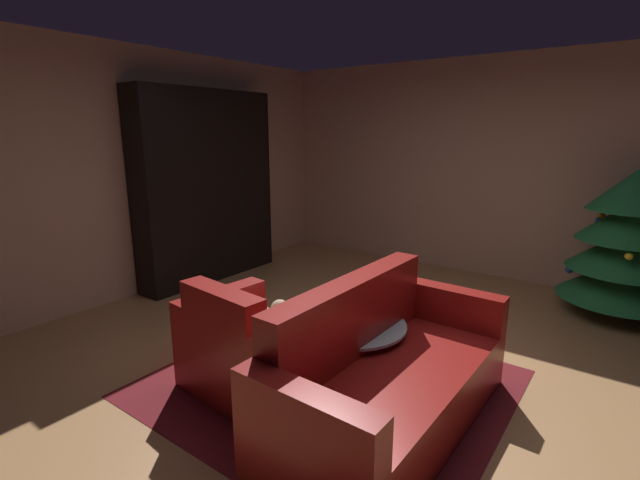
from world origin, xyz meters
The scene contains 11 objects.
ground_plane centered at (0.00, 0.00, 0.00)m, with size 7.16×7.16×0.00m, color #B07C4D.
wall_back centered at (0.00, 2.97, 1.34)m, with size 6.09×0.06×2.68m, color tan.
wall_left centered at (-3.01, 0.00, 1.34)m, with size 0.06×6.00×2.68m, color tan.
area_rug centered at (-0.16, -0.37, 0.00)m, with size 2.37×2.14×0.01m, color maroon.
bookshelf_unit centered at (-2.76, 0.91, 1.10)m, with size 0.36×1.86×2.27m.
armchair_red centered at (-0.52, -0.75, 0.30)m, with size 1.07×0.84×0.83m.
couch_red centered at (0.37, -0.53, 0.30)m, with size 0.85×1.87×0.90m.
coffee_table centered at (-0.05, -0.25, 0.42)m, with size 0.79×0.79×0.46m.
book_stack_on_table centered at (-0.11, -0.22, 0.51)m, with size 0.19×0.16×0.09m.
bottle_on_table centered at (-0.17, -0.07, 0.57)m, with size 0.07×0.07×0.27m.
decorated_tree centered at (1.44, 2.38, 0.73)m, with size 1.14×1.14×1.45m.
Camera 1 is at (1.52, -2.79, 1.80)m, focal length 25.28 mm.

